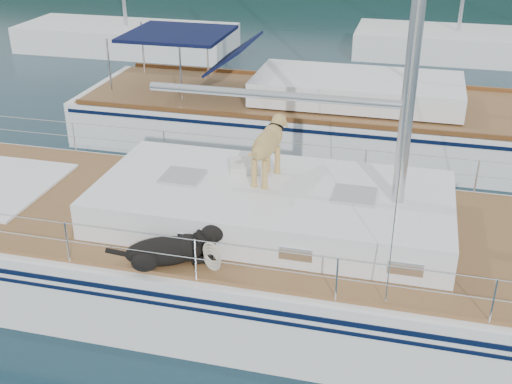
# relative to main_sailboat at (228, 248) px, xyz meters

# --- Properties ---
(ground) EXTENTS (120.00, 120.00, 0.00)m
(ground) POSITION_rel_main_sailboat_xyz_m (-0.09, 0.00, -0.68)
(ground) COLOR black
(ground) RESTS_ON ground
(main_sailboat) EXTENTS (12.00, 3.90, 14.01)m
(main_sailboat) POSITION_rel_main_sailboat_xyz_m (0.00, 0.00, 0.00)
(main_sailboat) COLOR white
(main_sailboat) RESTS_ON ground
(neighbor_sailboat) EXTENTS (11.00, 3.50, 13.30)m
(neighbor_sailboat) POSITION_rel_main_sailboat_xyz_m (0.20, 6.42, -0.05)
(neighbor_sailboat) COLOR white
(neighbor_sailboat) RESTS_ON ground
(bg_boat_west) EXTENTS (8.00, 3.00, 11.65)m
(bg_boat_west) POSITION_rel_main_sailboat_xyz_m (-8.09, 14.00, -0.23)
(bg_boat_west) COLOR white
(bg_boat_west) RESTS_ON ground
(bg_boat_center) EXTENTS (7.20, 3.00, 11.65)m
(bg_boat_center) POSITION_rel_main_sailboat_xyz_m (3.91, 16.00, -0.23)
(bg_boat_center) COLOR white
(bg_boat_center) RESTS_ON ground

